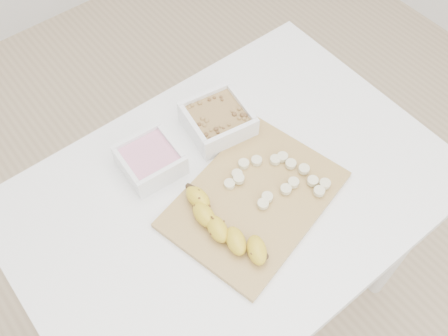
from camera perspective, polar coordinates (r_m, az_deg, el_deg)
ground at (r=1.84m, az=0.60°, el=-14.71°), size 3.50×3.50×0.00m
table at (r=1.24m, az=0.87°, el=-4.90°), size 1.00×0.70×0.75m
bowl_yogurt at (r=1.17m, az=-8.43°, el=0.93°), size 0.14×0.14×0.06m
bowl_granola at (r=1.23m, az=-0.72°, el=5.47°), size 0.17×0.17×0.07m
cutting_board at (r=1.13m, az=3.50°, el=-3.58°), size 0.44×0.36×0.01m
banana at (r=1.07m, az=0.19°, el=-6.76°), size 0.08×0.24×0.04m
banana_slices at (r=1.15m, az=6.01°, el=-1.06°), size 0.19×0.19×0.02m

